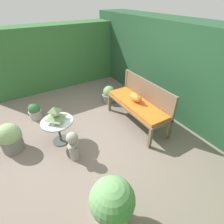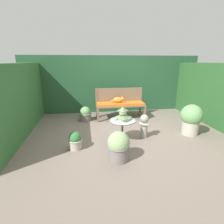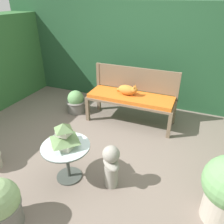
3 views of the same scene
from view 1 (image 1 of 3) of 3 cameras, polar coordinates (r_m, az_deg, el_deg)
The scene contains 13 objects.
ground at distance 3.68m, azimuth -7.02°, elevation -8.12°, with size 30.00×30.00×0.00m, color #75665B.
foliage_hedge_back at distance 4.50m, azimuth 21.76°, elevation 13.05°, with size 6.40×0.90×2.02m, color #234C2D.
foliage_hedge_left at distance 5.74m, azimuth -18.63°, elevation 16.67°, with size 0.70×3.57×1.77m, color #336633.
garden_bench at distance 3.80m, azimuth 8.07°, elevation 2.13°, with size 1.57×0.55×0.54m.
bench_backrest at distance 3.83m, azimuth 11.37°, elevation 6.17°, with size 1.57×0.06×0.97m.
cat at distance 3.77m, azimuth 7.68°, elevation 4.77°, with size 0.41×0.23×0.21m.
patio_table at distance 3.47m, azimuth -17.26°, elevation -4.27°, with size 0.60×0.60×0.51m.
pagoda_birdhouse at distance 3.33m, azimuth -17.96°, elevation -0.98°, with size 0.32×0.32×0.32m.
garden_bust at distance 3.10m, azimuth -12.55°, elevation -10.39°, with size 0.32×0.32×0.59m.
potted_plant_table_near at distance 2.33m, azimuth 0.03°, elevation -27.83°, with size 0.54×0.54×0.78m.
potted_plant_bench_left at distance 4.45m, azimuth -23.89°, elevation 0.26°, with size 0.30×0.30×0.39m.
potted_plant_patio_mid at distance 3.73m, azimuth -30.34°, elevation -7.30°, with size 0.42×0.42×0.57m.
potted_plant_hedge_corner at distance 4.72m, azimuth -0.93°, elevation 5.70°, with size 0.40×0.40×0.45m.
Camera 1 is at (2.54, -1.00, 2.48)m, focal length 28.00 mm.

